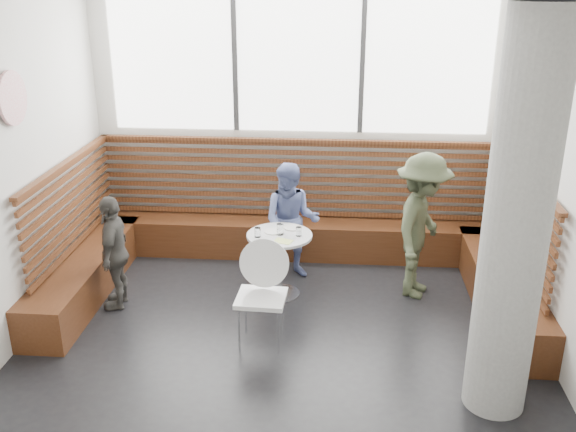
# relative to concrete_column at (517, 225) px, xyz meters

# --- Properties ---
(room) EXTENTS (5.00, 5.00, 3.20)m
(room) POSITION_rel_concrete_column_xyz_m (-1.85, 0.60, 0.00)
(room) COLOR silver
(room) RESTS_ON ground
(booth) EXTENTS (5.00, 2.50, 1.44)m
(booth) POSITION_rel_concrete_column_xyz_m (-1.85, 2.37, -1.19)
(booth) COLOR #422210
(booth) RESTS_ON ground
(concrete_column) EXTENTS (0.50, 0.50, 3.20)m
(concrete_column) POSITION_rel_concrete_column_xyz_m (0.00, 0.00, 0.00)
(concrete_column) COLOR gray
(concrete_column) RESTS_ON ground
(wall_art) EXTENTS (0.03, 0.50, 0.50)m
(wall_art) POSITION_rel_concrete_column_xyz_m (-4.31, 1.00, 0.70)
(wall_art) COLOR white
(wall_art) RESTS_ON room
(cafe_table) EXTENTS (0.71, 0.71, 0.73)m
(cafe_table) POSITION_rel_concrete_column_xyz_m (-1.95, 1.75, -1.08)
(cafe_table) COLOR silver
(cafe_table) RESTS_ON ground
(cafe_chair) EXTENTS (0.48, 0.47, 1.00)m
(cafe_chair) POSITION_rel_concrete_column_xyz_m (-2.03, 0.82, -1.01)
(cafe_chair) COLOR white
(cafe_chair) RESTS_ON ground
(adult_man) EXTENTS (0.92, 1.18, 1.61)m
(adult_man) POSITION_rel_concrete_column_xyz_m (-0.43, 1.91, -0.79)
(adult_man) COLOR #3D452E
(adult_man) RESTS_ON ground
(child_back) EXTENTS (0.68, 0.54, 1.37)m
(child_back) POSITION_rel_concrete_column_xyz_m (-1.87, 2.25, -0.92)
(child_back) COLOR #5C6AA1
(child_back) RESTS_ON ground
(child_left) EXTENTS (0.36, 0.75, 1.24)m
(child_left) POSITION_rel_concrete_column_xyz_m (-3.66, 1.39, -0.98)
(child_left) COLOR #494642
(child_left) RESTS_ON ground
(plate_near) EXTENTS (0.18, 0.18, 0.01)m
(plate_near) POSITION_rel_concrete_column_xyz_m (-2.03, 1.80, -0.86)
(plate_near) COLOR white
(plate_near) RESTS_ON cafe_table
(plate_far) EXTENTS (0.19, 0.19, 0.01)m
(plate_far) POSITION_rel_concrete_column_xyz_m (-1.83, 1.93, -0.86)
(plate_far) COLOR white
(plate_far) RESTS_ON cafe_table
(glass_left) EXTENTS (0.07, 0.07, 0.11)m
(glass_left) POSITION_rel_concrete_column_xyz_m (-2.18, 1.66, -0.82)
(glass_left) COLOR white
(glass_left) RESTS_ON cafe_table
(glass_mid) EXTENTS (0.08, 0.08, 0.12)m
(glass_mid) POSITION_rel_concrete_column_xyz_m (-1.95, 1.74, -0.81)
(glass_mid) COLOR white
(glass_mid) RESTS_ON cafe_table
(glass_right) EXTENTS (0.06, 0.06, 0.10)m
(glass_right) POSITION_rel_concrete_column_xyz_m (-1.75, 1.72, -0.82)
(glass_right) COLOR white
(glass_right) RESTS_ON cafe_table
(menu_card) EXTENTS (0.22, 0.19, 0.00)m
(menu_card) POSITION_rel_concrete_column_xyz_m (-1.90, 1.56, -0.87)
(menu_card) COLOR #A5C64C
(menu_card) RESTS_ON cafe_table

